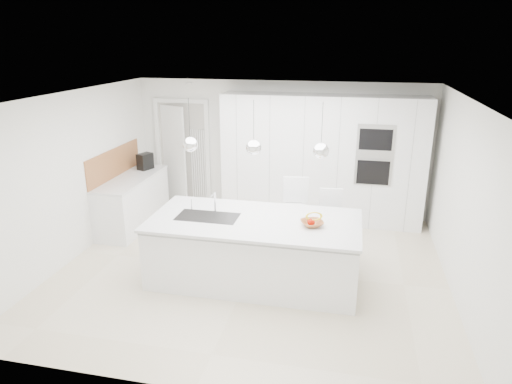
% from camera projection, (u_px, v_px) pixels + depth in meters
% --- Properties ---
extents(floor, '(5.50, 5.50, 0.00)m').
position_uv_depth(floor, '(252.00, 269.00, 6.70)').
color(floor, beige).
rests_on(floor, ground).
extents(wall_back, '(5.50, 0.00, 5.50)m').
position_uv_depth(wall_back, '(281.00, 148.00, 8.61)').
color(wall_back, white).
rests_on(wall_back, ground).
extents(wall_left, '(0.00, 5.00, 5.00)m').
position_uv_depth(wall_left, '(73.00, 176.00, 6.85)').
color(wall_left, white).
rests_on(wall_left, ground).
extents(ceiling, '(5.50, 5.50, 0.00)m').
position_uv_depth(ceiling, '(251.00, 97.00, 5.90)').
color(ceiling, white).
rests_on(ceiling, wall_back).
extents(tall_cabinets, '(3.60, 0.60, 2.30)m').
position_uv_depth(tall_cabinets, '(322.00, 160.00, 8.21)').
color(tall_cabinets, white).
rests_on(tall_cabinets, floor).
extents(oven_stack, '(0.62, 0.04, 1.05)m').
position_uv_depth(oven_stack, '(374.00, 155.00, 7.68)').
color(oven_stack, '#A5A5A8').
rests_on(oven_stack, tall_cabinets).
extents(doorway_frame, '(1.11, 0.08, 2.13)m').
position_uv_depth(doorway_frame, '(183.00, 155.00, 9.05)').
color(doorway_frame, white).
rests_on(doorway_frame, floor).
extents(hallway_door, '(0.76, 0.38, 2.00)m').
position_uv_depth(hallway_door, '(170.00, 156.00, 9.06)').
color(hallway_door, white).
rests_on(hallway_door, floor).
extents(radiator, '(0.32, 0.04, 1.40)m').
position_uv_depth(radiator, '(199.00, 165.00, 9.03)').
color(radiator, white).
rests_on(radiator, floor).
extents(left_base_cabinets, '(0.60, 1.80, 0.86)m').
position_uv_depth(left_base_cabinets, '(133.00, 203.00, 8.16)').
color(left_base_cabinets, white).
rests_on(left_base_cabinets, floor).
extents(left_worktop, '(0.62, 1.82, 0.04)m').
position_uv_depth(left_worktop, '(131.00, 179.00, 8.02)').
color(left_worktop, white).
rests_on(left_worktop, left_base_cabinets).
extents(oak_backsplash, '(0.02, 1.80, 0.50)m').
position_uv_depth(oak_backsplash, '(114.00, 163.00, 7.99)').
color(oak_backsplash, '#AC6836').
rests_on(oak_backsplash, wall_left).
extents(island_base, '(2.80, 1.20, 0.86)m').
position_uv_depth(island_base, '(254.00, 252.00, 6.26)').
color(island_base, white).
rests_on(island_base, floor).
extents(island_worktop, '(2.84, 1.40, 0.04)m').
position_uv_depth(island_worktop, '(255.00, 221.00, 6.16)').
color(island_worktop, white).
rests_on(island_worktop, island_base).
extents(island_sink, '(0.84, 0.44, 0.18)m').
position_uv_depth(island_sink, '(208.00, 222.00, 6.27)').
color(island_sink, '#3F3F42').
rests_on(island_sink, island_worktop).
extents(island_tap, '(0.02, 0.02, 0.30)m').
position_uv_depth(island_tap, '(215.00, 202.00, 6.37)').
color(island_tap, white).
rests_on(island_tap, island_worktop).
extents(pendant_left, '(0.20, 0.20, 0.20)m').
position_uv_depth(pendant_left, '(190.00, 145.00, 5.96)').
color(pendant_left, white).
rests_on(pendant_left, ceiling).
extents(pendant_mid, '(0.20, 0.20, 0.20)m').
position_uv_depth(pendant_mid, '(254.00, 148.00, 5.79)').
color(pendant_mid, white).
rests_on(pendant_mid, ceiling).
extents(pendant_right, '(0.20, 0.20, 0.20)m').
position_uv_depth(pendant_right, '(321.00, 151.00, 5.62)').
color(pendant_right, white).
rests_on(pendant_right, ceiling).
extents(fruit_bowl, '(0.38, 0.38, 0.07)m').
position_uv_depth(fruit_bowl, '(312.00, 223.00, 5.92)').
color(fruit_bowl, '#AC6836').
rests_on(fruit_bowl, island_worktop).
extents(espresso_machine, '(0.26, 0.32, 0.30)m').
position_uv_depth(espresso_machine, '(145.00, 161.00, 8.48)').
color(espresso_machine, black).
rests_on(espresso_machine, left_worktop).
extents(bar_stool_left, '(0.48, 0.61, 1.22)m').
position_uv_depth(bar_stool_left, '(294.00, 219.00, 6.94)').
color(bar_stool_left, white).
rests_on(bar_stool_left, floor).
extents(bar_stool_right, '(0.41, 0.53, 1.09)m').
position_uv_depth(bar_stool_right, '(329.00, 226.00, 6.84)').
color(bar_stool_right, white).
rests_on(bar_stool_right, floor).
extents(apple_a, '(0.08, 0.08, 0.08)m').
position_uv_depth(apple_a, '(310.00, 222.00, 5.87)').
color(apple_a, '#A80F00').
rests_on(apple_a, fruit_bowl).
extents(apple_b, '(0.07, 0.07, 0.07)m').
position_uv_depth(apple_b, '(310.00, 221.00, 5.92)').
color(apple_b, '#A80F00').
rests_on(apple_b, fruit_bowl).
extents(apple_c, '(0.07, 0.07, 0.07)m').
position_uv_depth(apple_c, '(312.00, 223.00, 5.87)').
color(apple_c, '#A80F00').
rests_on(apple_c, fruit_bowl).
extents(banana_bunch, '(0.25, 0.18, 0.23)m').
position_uv_depth(banana_bunch, '(314.00, 216.00, 5.92)').
color(banana_bunch, yellow).
rests_on(banana_bunch, fruit_bowl).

